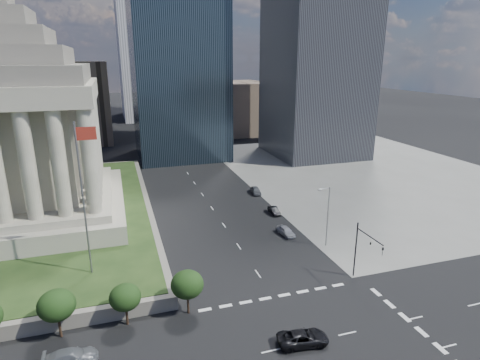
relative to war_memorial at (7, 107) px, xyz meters
name	(u,v)px	position (x,y,z in m)	size (l,w,h in m)	color
ground	(173,152)	(34.00, 52.00, -21.40)	(500.00, 500.00, 0.00)	black
sidewalk_ne	(369,173)	(80.00, 12.00, -21.38)	(68.00, 90.00, 0.03)	slate
war_memorial	(7,107)	(0.00, 0.00, 0.00)	(34.00, 34.00, 39.00)	gray
flagpole	(84,192)	(12.17, -24.00, -8.29)	(2.52, 0.24, 20.00)	slate
midrise_glass	(177,55)	(36.00, 47.00, 8.60)	(26.00, 26.00, 60.00)	black
building_filler_ne	(239,107)	(66.00, 82.00, -11.40)	(20.00, 30.00, 20.00)	brown
building_filler_nw	(75,102)	(4.00, 82.00, -7.40)	(24.00, 30.00, 28.00)	brown
traffic_signal_ne	(364,247)	(46.50, -34.30, -16.15)	(0.30, 5.74, 8.00)	black
street_lamp_north	(327,213)	(47.33, -23.00, -15.74)	(2.13, 0.22, 10.00)	slate
pickup_truck	(303,338)	(33.55, -43.07, -20.64)	(5.47, 2.52, 1.52)	black
suv_grey	(71,357)	(10.41, -38.62, -20.65)	(2.10, 5.16, 1.50)	slate
parked_sedan_near	(286,231)	(43.00, -17.28, -20.66)	(4.34, 1.74, 1.48)	#A1A2AA
parked_sedan_mid	(274,211)	(44.79, -7.63, -20.74)	(1.40, 4.02, 1.32)	black
parked_sedan_far	(256,190)	(45.50, 4.94, -20.64)	(1.81, 4.49, 1.53)	slate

